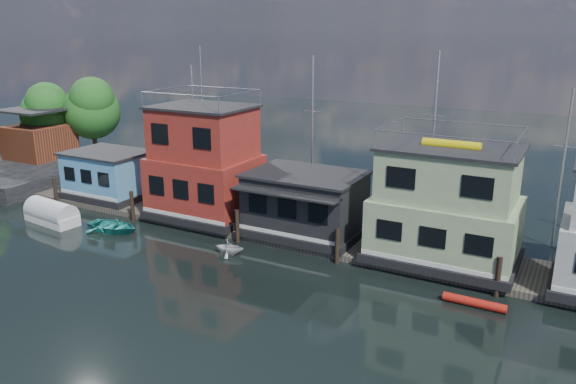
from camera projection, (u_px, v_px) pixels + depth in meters
The scene contains 13 objects.
ground at pixel (202, 319), 26.82m from camera, with size 160.00×160.00×0.00m, color black.
dock at pixel (312, 236), 36.89m from camera, with size 48.00×5.00×0.40m, color #595147.
houseboat_blue at pixel (109, 174), 44.55m from camera, with size 6.40×4.90×3.66m.
houseboat_red at pixel (205, 164), 39.68m from camera, with size 7.40×5.90×11.86m.
houseboat_dark at pixel (305, 203), 36.48m from camera, with size 7.40×6.10×4.06m.
houseboat_green at pixel (446, 207), 32.07m from camera, with size 8.40×5.90×7.03m.
pilings at pixel (287, 236), 34.43m from camera, with size 42.28×0.28×2.20m.
background_masts at pixel (414, 147), 38.28m from camera, with size 36.40×0.16×12.00m.
shore at pixel (40, 135), 53.20m from camera, with size 12.40×15.72×8.24m.
dinghy_white at pixel (229, 247), 34.34m from camera, with size 1.63×1.88×0.99m, color silver.
dinghy_teal at pixel (113, 226), 38.29m from camera, with size 2.66×3.73×0.77m, color teal.
tarp_runabout at pixel (52, 214), 39.90m from camera, with size 4.55×2.26×1.77m.
red_kayak at pixel (474, 303), 27.96m from camera, with size 0.45×0.45×3.09m, color #B61E13.
Camera 1 is at (15.08, -19.16, 13.39)m, focal length 35.00 mm.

